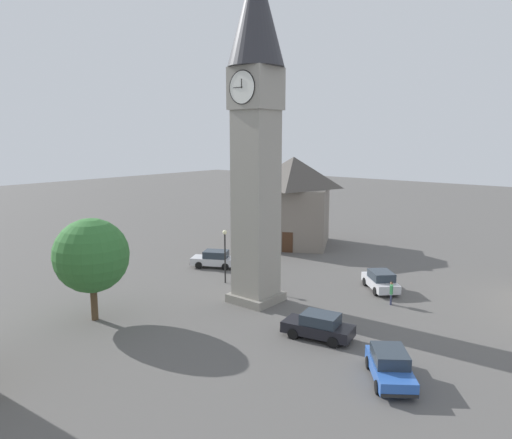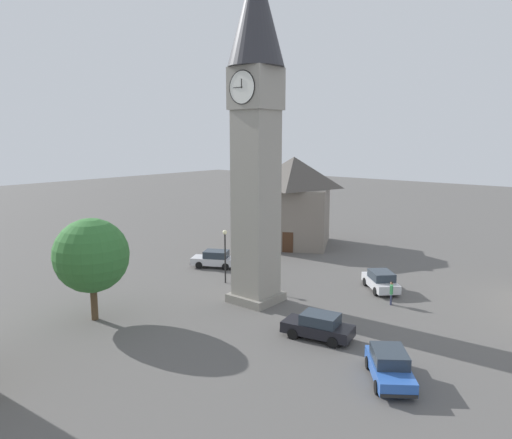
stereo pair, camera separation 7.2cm
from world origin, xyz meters
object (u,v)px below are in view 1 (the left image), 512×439
object	(u,v)px
clock_tower	(256,105)
car_silver_kerb	(215,259)
car_blue_kerb	(381,281)
lamp_post	(225,247)
car_red_corner	(319,326)
pedestrian	(391,291)
tree	(91,256)
car_white_side	(390,366)
building_shop_left	(293,200)

from	to	relation	value
clock_tower	car_silver_kerb	distance (m)	16.40
car_silver_kerb	car_blue_kerb	bearing A→B (deg)	-167.28
car_silver_kerb	lamp_post	xyz separation A→B (m)	(-3.99, 2.90, 2.22)
car_blue_kerb	car_red_corner	xyz separation A→B (m)	(-1.10, 10.73, 0.00)
car_red_corner	pedestrian	distance (m)	8.24
tree	clock_tower	bearing A→B (deg)	-121.87
clock_tower	pedestrian	bearing A→B (deg)	-145.11
clock_tower	car_blue_kerb	xyz separation A→B (m)	(-5.86, -8.01, -13.07)
pedestrian	tree	bearing A→B (deg)	47.35
car_white_side	lamp_post	size ratio (longest dim) A/B	0.99
tree	building_shop_left	xyz separation A→B (m)	(2.85, -26.37, 0.64)
car_red_corner	tree	size ratio (longest dim) A/B	0.66
pedestrian	lamp_post	xyz separation A→B (m)	(12.56, 3.65, 1.97)
tree	car_blue_kerb	bearing A→B (deg)	-123.91
car_blue_kerb	car_white_side	size ratio (longest dim) A/B	0.95
pedestrian	building_shop_left	size ratio (longest dim) A/B	0.16
car_blue_kerb	pedestrian	distance (m)	3.23
car_red_corner	tree	world-z (taller)	tree
car_silver_kerb	pedestrian	distance (m)	16.56
car_white_side	pedestrian	distance (m)	11.17
car_silver_kerb	car_red_corner	distance (m)	17.34
pedestrian	tree	xyz separation A→B (m)	(13.67, 14.85, 3.26)
clock_tower	lamp_post	xyz separation A→B (m)	(4.71, -1.82, -10.86)
building_shop_left	car_red_corner	bearing A→B (deg)	128.44
clock_tower	car_red_corner	distance (m)	15.06
car_red_corner	car_blue_kerb	bearing A→B (deg)	-84.12
car_blue_kerb	pedestrian	world-z (taller)	pedestrian
car_silver_kerb	building_shop_left	distance (m)	12.95
clock_tower	lamp_post	size ratio (longest dim) A/B	5.40
car_red_corner	car_white_side	xyz separation A→B (m)	(-5.33, 2.05, 0.00)
car_silver_kerb	tree	size ratio (longest dim) A/B	0.67
car_white_side	pedestrian	bearing A→B (deg)	-66.52
car_red_corner	pedestrian	xyz separation A→B (m)	(-0.88, -8.19, 0.25)
car_blue_kerb	car_red_corner	world-z (taller)	same
car_blue_kerb	tree	xyz separation A→B (m)	(11.69, 17.39, 3.51)
tree	lamp_post	distance (m)	11.32
clock_tower	car_blue_kerb	bearing A→B (deg)	-126.18
clock_tower	building_shop_left	bearing A→B (deg)	-62.93
pedestrian	clock_tower	bearing A→B (deg)	34.89
car_red_corner	pedestrian	world-z (taller)	pedestrian
car_white_side	tree	bearing A→B (deg)	14.26
car_white_side	pedestrian	xyz separation A→B (m)	(4.45, -10.24, 0.25)
lamp_post	car_white_side	bearing A→B (deg)	158.81
car_red_corner	lamp_post	size ratio (longest dim) A/B	1.00
car_white_side	pedestrian	world-z (taller)	pedestrian
car_silver_kerb	car_red_corner	bearing A→B (deg)	154.59
lamp_post	clock_tower	bearing A→B (deg)	158.89
lamp_post	car_red_corner	bearing A→B (deg)	158.77
car_blue_kerb	car_silver_kerb	bearing A→B (deg)	12.72
car_blue_kerb	lamp_post	bearing A→B (deg)	30.36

